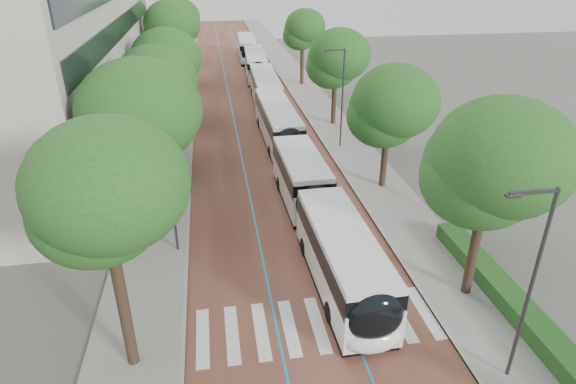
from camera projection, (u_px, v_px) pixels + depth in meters
name	position (u px, v px, depth m)	size (l,w,h in m)	color
ground	(318.00, 341.00, 20.27)	(160.00, 160.00, 0.00)	#51544C
road	(243.00, 95.00, 55.63)	(11.00, 140.00, 0.02)	brown
sidewalk_left	(177.00, 97.00, 54.52)	(4.00, 140.00, 0.12)	gray
sidewalk_right	(306.00, 92.00, 56.70)	(4.00, 140.00, 0.12)	gray
kerb_left	(194.00, 97.00, 54.79)	(0.20, 140.00, 0.14)	gray
kerb_right	(291.00, 93.00, 56.42)	(0.20, 140.00, 0.14)	gray
zebra_crossing	(317.00, 324.00, 21.17)	(10.55, 3.60, 0.01)	silver
lane_line_left	(229.00, 96.00, 55.39)	(0.12, 126.00, 0.01)	teal
lane_line_right	(257.00, 94.00, 55.86)	(0.12, 126.00, 0.01)	teal
office_building	(12.00, 59.00, 39.08)	(18.11, 40.00, 14.00)	#BAB7AC
hedge	(518.00, 308.00, 21.36)	(1.20, 14.00, 0.80)	#184618
streetlight_near	(530.00, 274.00, 16.44)	(1.82, 0.20, 8.00)	#303133
streetlight_far	(341.00, 91.00, 38.54)	(1.82, 0.20, 8.00)	#303133
lamp_post_left	(170.00, 183.00, 24.63)	(0.14, 0.14, 8.00)	#303133
trees_left	(161.00, 61.00, 39.06)	(6.10, 60.54, 9.93)	black
trees_right	(367.00, 85.00, 35.25)	(5.98, 47.39, 9.06)	black
lead_bus	(322.00, 220.00, 26.21)	(2.88, 18.44, 3.20)	black
bus_queued_0	(279.00, 125.00, 40.90)	(2.67, 12.43, 3.20)	white
bus_queued_1	(266.00, 90.00, 51.30)	(2.83, 12.46, 3.20)	white
bus_queued_2	(256.00, 65.00, 62.84)	(3.07, 12.50, 3.20)	white
bus_queued_3	(247.00, 48.00, 73.94)	(2.96, 12.48, 3.20)	white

